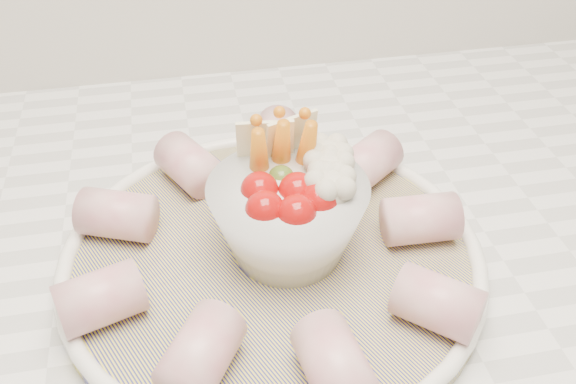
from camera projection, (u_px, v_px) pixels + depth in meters
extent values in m
cube|color=white|center=(209.00, 273.00, 0.52)|extent=(2.04, 0.62, 0.04)
cylinder|color=navy|center=(272.00, 260.00, 0.49)|extent=(0.42, 0.42, 0.01)
torus|color=white|center=(272.00, 253.00, 0.48)|extent=(0.32, 0.32, 0.01)
sphere|color=#AB0C0B|center=(265.00, 210.00, 0.43)|extent=(0.03, 0.03, 0.03)
sphere|color=#AB0C0B|center=(297.00, 214.00, 0.43)|extent=(0.03, 0.03, 0.03)
sphere|color=#AB0C0B|center=(319.00, 200.00, 0.44)|extent=(0.03, 0.03, 0.03)
sphere|color=#AB0C0B|center=(260.00, 190.00, 0.45)|extent=(0.03, 0.03, 0.03)
sphere|color=#AB0C0B|center=(297.00, 191.00, 0.45)|extent=(0.03, 0.03, 0.03)
sphere|color=#4A6421|center=(281.00, 179.00, 0.47)|extent=(0.02, 0.02, 0.02)
cone|color=orange|center=(259.00, 160.00, 0.46)|extent=(0.02, 0.03, 0.06)
cone|color=orange|center=(282.00, 152.00, 0.47)|extent=(0.02, 0.03, 0.06)
cone|color=orange|center=(306.00, 153.00, 0.47)|extent=(0.02, 0.04, 0.06)
sphere|color=beige|center=(328.00, 174.00, 0.46)|extent=(0.03, 0.03, 0.03)
sphere|color=beige|center=(331.00, 191.00, 0.45)|extent=(0.03, 0.03, 0.03)
sphere|color=beige|center=(328.00, 160.00, 0.48)|extent=(0.03, 0.03, 0.03)
cube|color=#F0EBBB|center=(265.00, 145.00, 0.47)|extent=(0.04, 0.02, 0.05)
cube|color=#F0EBBB|center=(290.00, 141.00, 0.48)|extent=(0.04, 0.02, 0.05)
cylinder|color=#C2596A|center=(421.00, 219.00, 0.49)|extent=(0.06, 0.04, 0.04)
cylinder|color=#C2596A|center=(368.00, 163.00, 0.55)|extent=(0.07, 0.06, 0.04)
cylinder|color=#C2596A|center=(277.00, 138.00, 0.57)|extent=(0.05, 0.06, 0.04)
cylinder|color=#C2596A|center=(189.00, 165.00, 0.54)|extent=(0.06, 0.07, 0.04)
cylinder|color=#C2596A|center=(117.00, 215.00, 0.49)|extent=(0.06, 0.06, 0.04)
cylinder|color=#C2596A|center=(100.00, 298.00, 0.42)|extent=(0.06, 0.05, 0.04)
cylinder|color=#C2596A|center=(201.00, 353.00, 0.39)|extent=(0.06, 0.07, 0.04)
cylinder|color=#C2596A|center=(334.00, 364.00, 0.38)|extent=(0.04, 0.06, 0.04)
cylinder|color=#C2596A|center=(438.00, 303.00, 0.42)|extent=(0.07, 0.06, 0.04)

